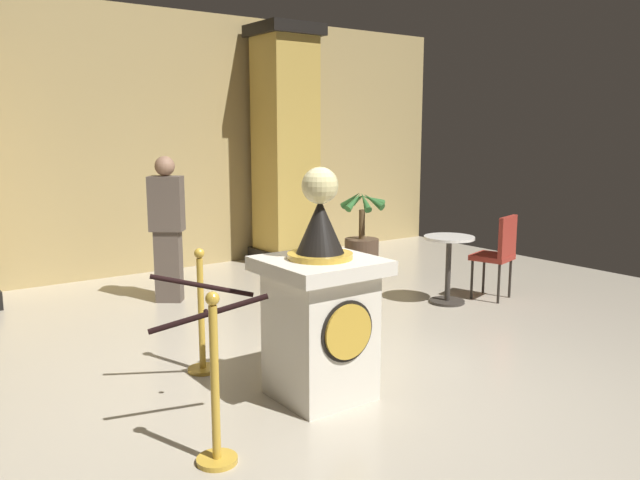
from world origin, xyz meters
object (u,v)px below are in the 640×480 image
Objects in this scene: potted_palm_right at (362,247)px; bystander_guest at (167,226)px; stanchion_far at (216,405)px; pedestal_clock at (320,310)px; stanchion_near at (202,329)px; cafe_chair_red at (499,250)px; cafe_table at (448,261)px.

potted_palm_right is 2.68m from bystander_guest.
stanchion_far is 0.63× the size of bystander_guest.
pedestal_clock is 1.10m from stanchion_near.
stanchion_far is at bearing -161.57° from cafe_chair_red.
cafe_table is at bearing -37.04° from bystander_guest.
potted_palm_right is at bearing 84.94° from cafe_table.
bystander_guest reaches higher than cafe_chair_red.
cafe_chair_red is at bearing 0.92° from stanchion_near.
stanchion_far is 4.47m from cafe_chair_red.
stanchion_far is at bearing -158.39° from pedestal_clock.
stanchion_near is at bearing 67.61° from stanchion_far.
stanchion_near is at bearing -179.08° from cafe_chair_red.
bystander_guest reaches higher than potted_palm_right.
stanchion_near is 3.80m from potted_palm_right.
bystander_guest is (1.18, 3.50, 0.50)m from stanchion_far.
pedestal_clock is 3.11m from bystander_guest.
potted_palm_right is at bearing -4.09° from bystander_guest.
potted_palm_right is at bearing 102.47° from cafe_chair_red.
pedestal_clock reaches higher than stanchion_near.
potted_palm_right reaches higher than stanchion_far.
stanchion_near is at bearing -106.19° from bystander_guest.
stanchion_far reaches higher than cafe_chair_red.
cafe_chair_red is (4.23, 1.41, 0.22)m from stanchion_far.
pedestal_clock is 2.90m from cafe_table.
pedestal_clock is at bearing -133.68° from potted_palm_right.
cafe_chair_red is at bearing 17.37° from pedestal_clock.
stanchion_far is at bearing -155.97° from cafe_table.
pedestal_clock is 4.03m from potted_palm_right.
potted_palm_right is (2.78, 2.91, -0.27)m from pedestal_clock.
pedestal_clock is 1.02× the size of bystander_guest.
stanchion_near is at bearing -174.82° from cafe_table.
bystander_guest is at bearing 73.81° from stanchion_near.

